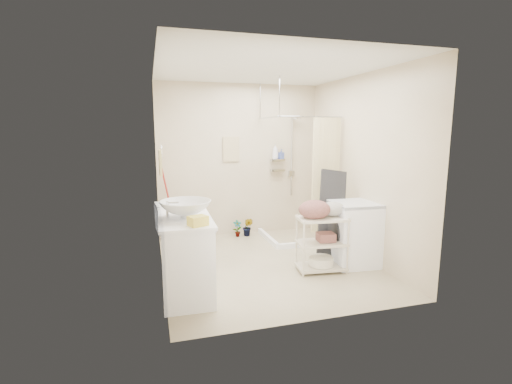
# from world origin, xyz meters

# --- Properties ---
(floor) EXTENTS (3.20, 3.20, 0.00)m
(floor) POSITION_xyz_m (0.00, 0.00, 0.00)
(floor) COLOR #BCAF8D
(floor) RESTS_ON ground
(ceiling) EXTENTS (2.80, 3.20, 0.04)m
(ceiling) POSITION_xyz_m (0.00, 0.00, 2.60)
(ceiling) COLOR silver
(ceiling) RESTS_ON ground
(wall_back) EXTENTS (2.80, 0.04, 2.60)m
(wall_back) POSITION_xyz_m (0.00, 1.60, 1.30)
(wall_back) COLOR beige
(wall_back) RESTS_ON ground
(wall_front) EXTENTS (2.80, 0.04, 2.60)m
(wall_front) POSITION_xyz_m (0.00, -1.60, 1.30)
(wall_front) COLOR beige
(wall_front) RESTS_ON ground
(wall_left) EXTENTS (0.04, 3.20, 2.60)m
(wall_left) POSITION_xyz_m (-1.40, 0.00, 1.30)
(wall_left) COLOR beige
(wall_left) RESTS_ON ground
(wall_right) EXTENTS (0.04, 3.20, 2.60)m
(wall_right) POSITION_xyz_m (1.40, 0.00, 1.30)
(wall_right) COLOR beige
(wall_right) RESTS_ON ground
(vanity) EXTENTS (0.59, 1.02, 0.88)m
(vanity) POSITION_xyz_m (-1.16, -0.67, 0.44)
(vanity) COLOR white
(vanity) RESTS_ON ground
(sink) EXTENTS (0.71, 0.71, 0.19)m
(sink) POSITION_xyz_m (-1.15, -0.67, 0.98)
(sink) COLOR silver
(sink) RESTS_ON vanity
(counter_basket) EXTENTS (0.22, 0.20, 0.10)m
(counter_basket) POSITION_xyz_m (-1.07, -1.04, 0.93)
(counter_basket) COLOR yellow
(counter_basket) RESTS_ON vanity
(floor_basket) EXTENTS (0.28, 0.22, 0.14)m
(floor_basket) POSITION_xyz_m (-1.06, -0.97, 0.07)
(floor_basket) COLOR yellow
(floor_basket) RESTS_ON ground
(toilet) EXTENTS (0.86, 0.54, 0.85)m
(toilet) POSITION_xyz_m (-1.04, 0.41, 0.42)
(toilet) COLOR silver
(toilet) RESTS_ON ground
(mop) EXTENTS (0.16, 0.16, 1.38)m
(mop) POSITION_xyz_m (-1.27, 1.48, 0.69)
(mop) COLOR #A8251E
(mop) RESTS_ON ground
(potted_plant_a) EXTENTS (0.16, 0.12, 0.29)m
(potted_plant_a) POSITION_xyz_m (-0.10, 1.39, 0.15)
(potted_plant_a) COLOR brown
(potted_plant_a) RESTS_ON ground
(potted_plant_b) EXTENTS (0.23, 0.22, 0.32)m
(potted_plant_b) POSITION_xyz_m (0.09, 1.38, 0.16)
(potted_plant_b) COLOR brown
(potted_plant_b) RESTS_ON ground
(hanging_towel) EXTENTS (0.28, 0.03, 0.42)m
(hanging_towel) POSITION_xyz_m (-0.15, 1.58, 1.50)
(hanging_towel) COLOR #CFBD8A
(hanging_towel) RESTS_ON wall_back
(towel_ring) EXTENTS (0.04, 0.22, 0.34)m
(towel_ring) POSITION_xyz_m (-1.38, -0.20, 1.47)
(towel_ring) COLOR #D8CB81
(towel_ring) RESTS_ON wall_left
(tp_holder) EXTENTS (0.08, 0.12, 0.14)m
(tp_holder) POSITION_xyz_m (-1.36, 0.05, 0.72)
(tp_holder) COLOR white
(tp_holder) RESTS_ON wall_left
(shower) EXTENTS (1.10, 1.10, 2.10)m
(shower) POSITION_xyz_m (0.85, 1.05, 1.05)
(shower) COLOR white
(shower) RESTS_ON ground
(shampoo_bottle_a) EXTENTS (0.13, 0.13, 0.26)m
(shampoo_bottle_a) POSITION_xyz_m (0.62, 1.51, 1.45)
(shampoo_bottle_a) COLOR silver
(shampoo_bottle_a) RESTS_ON shower
(shampoo_bottle_b) EXTENTS (0.10, 0.10, 0.17)m
(shampoo_bottle_b) POSITION_xyz_m (0.74, 1.51, 1.40)
(shampoo_bottle_b) COLOR #3F4F93
(shampoo_bottle_b) RESTS_ON shower
(washing_machine) EXTENTS (0.63, 0.65, 0.86)m
(washing_machine) POSITION_xyz_m (1.14, -0.31, 0.43)
(washing_machine) COLOR white
(washing_machine) RESTS_ON ground
(laundry_rack) EXTENTS (0.66, 0.43, 0.86)m
(laundry_rack) POSITION_xyz_m (0.60, -0.43, 0.43)
(laundry_rack) COLOR beige
(laundry_rack) RESTS_ON ground
(ironing_board) EXTENTS (0.38, 0.16, 1.32)m
(ironing_board) POSITION_xyz_m (0.93, -0.06, 0.66)
(ironing_board) COLOR black
(ironing_board) RESTS_ON ground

